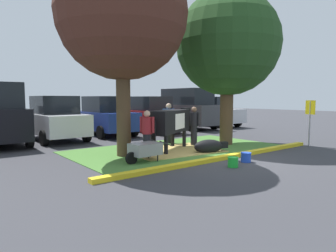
% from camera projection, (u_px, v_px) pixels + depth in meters
% --- Properties ---
extents(ground_plane, '(80.00, 80.00, 0.00)m').
position_uv_depth(ground_plane, '(226.00, 159.00, 9.58)').
color(ground_plane, '#38383D').
extents(grass_island, '(7.93, 4.41, 0.02)m').
position_uv_depth(grass_island, '(178.00, 149.00, 11.39)').
color(grass_island, '#477A33').
rests_on(grass_island, ground).
extents(curb_yellow, '(9.13, 0.24, 0.12)m').
position_uv_depth(curb_yellow, '(226.00, 157.00, 9.54)').
color(curb_yellow, yellow).
rests_on(curb_yellow, ground).
extents(hay_bedding, '(3.44, 2.73, 0.04)m').
position_uv_depth(hay_bedding, '(173.00, 151.00, 10.90)').
color(hay_bedding, tan).
rests_on(hay_bedding, ground).
extents(shade_tree_left, '(4.22, 4.22, 6.71)m').
position_uv_depth(shade_tree_left, '(122.00, 15.00, 9.60)').
color(shade_tree_left, '#4C3823').
rests_on(shade_tree_left, ground).
extents(shade_tree_right, '(4.21, 4.21, 6.23)m').
position_uv_depth(shade_tree_right, '(228.00, 44.00, 12.17)').
color(shade_tree_right, '#4C3823').
rests_on(shade_tree_right, ground).
extents(cow_holstein, '(2.91, 1.84, 1.52)m').
position_uv_depth(cow_holstein, '(171.00, 121.00, 11.06)').
color(cow_holstein, black).
rests_on(cow_holstein, ground).
extents(calf_lying, '(1.33, 0.77, 0.48)m').
position_uv_depth(calf_lying, '(209.00, 146.00, 10.54)').
color(calf_lying, black).
rests_on(calf_lying, ground).
extents(person_handler, '(0.51, 0.34, 1.71)m').
position_uv_depth(person_handler, '(169.00, 122.00, 12.74)').
color(person_handler, black).
rests_on(person_handler, ground).
extents(person_visitor_near, '(0.34, 0.52, 1.58)m').
position_uv_depth(person_visitor_near, '(194.00, 125.00, 12.10)').
color(person_visitor_near, black).
rests_on(person_visitor_near, ground).
extents(person_visitor_far, '(0.34, 0.49, 1.53)m').
position_uv_depth(person_visitor_far, '(147.00, 133.00, 9.62)').
color(person_visitor_far, black).
rests_on(person_visitor_far, ground).
extents(wheelbarrow, '(1.61, 0.65, 0.63)m').
position_uv_depth(wheelbarrow, '(145.00, 149.00, 9.01)').
color(wheelbarrow, gray).
rests_on(wheelbarrow, ground).
extents(parking_sign, '(0.14, 0.44, 1.83)m').
position_uv_depth(parking_sign, '(310.00, 114.00, 12.04)').
color(parking_sign, '#99999E').
rests_on(parking_sign, ground).
extents(bucket_green, '(0.31, 0.31, 0.28)m').
position_uv_depth(bucket_green, '(233.00, 162.00, 8.39)').
color(bucket_green, green).
rests_on(bucket_green, ground).
extents(bucket_blue, '(0.32, 0.32, 0.29)m').
position_uv_depth(bucket_blue, '(246.00, 157.00, 9.06)').
color(bucket_blue, blue).
rests_on(bucket_blue, ground).
extents(hatchback_white, '(2.02, 4.40, 2.02)m').
position_uv_depth(hatchback_white, '(55.00, 119.00, 13.73)').
color(hatchback_white, silver).
rests_on(hatchback_white, ground).
extents(sedan_blue, '(2.02, 4.40, 2.02)m').
position_uv_depth(sedan_blue, '(105.00, 116.00, 15.70)').
color(sedan_blue, navy).
rests_on(sedan_blue, ground).
extents(sedan_red, '(2.02, 4.40, 2.02)m').
position_uv_depth(sedan_red, '(150.00, 115.00, 17.27)').
color(sedan_red, red).
rests_on(sedan_red, ground).
extents(suv_dark_grey, '(2.12, 4.60, 2.52)m').
position_uv_depth(suv_dark_grey, '(187.00, 109.00, 19.04)').
color(suv_dark_grey, '#3D3D42').
rests_on(suv_dark_grey, ground).
extents(sedan_silver, '(2.02, 4.40, 2.02)m').
position_uv_depth(sedan_silver, '(213.00, 112.00, 20.80)').
color(sedan_silver, silver).
rests_on(sedan_silver, ground).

